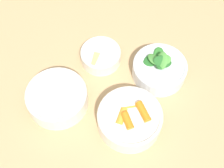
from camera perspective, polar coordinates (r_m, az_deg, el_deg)
The scene contains 6 objects.
ground_plane at distance 1.62m, azimuth -1.57°, elevation -13.35°, with size 10.00×10.00×0.00m, color gray.
dining_table at distance 1.04m, azimuth -2.40°, elevation -2.96°, with size 1.08×1.01×0.74m.
bowl_carrots at distance 0.86m, azimuth 3.26°, elevation -6.34°, with size 0.18×0.18×0.07m.
bowl_greens at distance 0.95m, azimuth 8.63°, elevation 2.84°, with size 0.16×0.16×0.10m.
bowl_beans_hotdog at distance 0.90m, azimuth -9.98°, elevation -2.60°, with size 0.17×0.17×0.06m.
bowl_cookies at distance 0.97m, azimuth -2.06°, elevation 5.23°, with size 0.12×0.12×0.05m.
Camera 1 is at (-0.23, 0.42, 1.55)m, focal length 50.00 mm.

